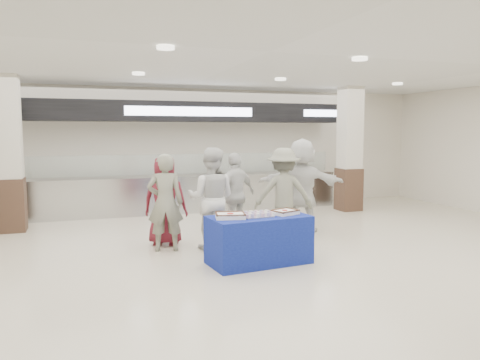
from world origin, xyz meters
name	(u,v)px	position (x,y,z in m)	size (l,w,h in m)	color
ground	(268,269)	(0.00, 0.00, 0.00)	(14.00, 14.00, 0.00)	beige
serving_line	(188,167)	(0.00, 5.40, 1.16)	(8.70, 0.85, 2.80)	#B1B4B8
column_left	(9,158)	(-4.00, 4.20, 1.53)	(0.55, 0.55, 3.20)	#3A251A
column_right	(349,152)	(4.00, 4.20, 1.53)	(0.55, 0.55, 3.20)	#3A251A
display_table	(259,240)	(-0.02, 0.33, 0.38)	(1.55, 0.78, 0.75)	navy
sheet_cake_left	(230,215)	(-0.50, 0.31, 0.80)	(0.50, 0.43, 0.09)	white
sheet_cake_right	(285,212)	(0.42, 0.35, 0.79)	(0.47, 0.42, 0.09)	white
cupcake_tray	(257,214)	(-0.07, 0.30, 0.79)	(0.46, 0.36, 0.07)	#AEAEB3
civilian_maroon	(165,200)	(-1.19, 2.02, 0.81)	(0.80, 0.52, 1.63)	maroon
soldier_a	(165,202)	(-1.27, 1.58, 0.84)	(0.62, 0.40, 1.69)	slate
chef_tall	(211,198)	(-0.48, 1.48, 0.89)	(0.87, 0.68, 1.78)	silver
chef_short	(236,195)	(0.24, 2.27, 0.82)	(0.97, 0.40, 1.65)	silver
soldier_b	(283,193)	(1.08, 1.86, 0.87)	(1.13, 0.65, 1.75)	slate
civilian_white	(301,185)	(1.66, 2.26, 0.96)	(1.78, 0.57, 1.92)	white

